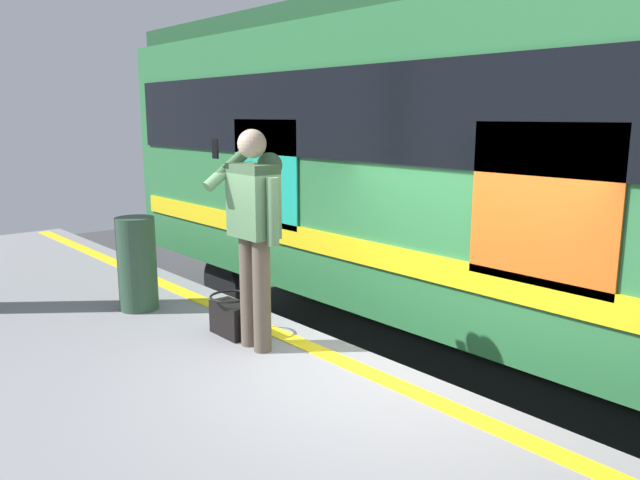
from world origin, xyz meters
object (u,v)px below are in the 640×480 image
at_px(passenger, 255,221).
at_px(handbag, 231,317).
at_px(trash_bin, 137,264).
at_px(train_carriage, 466,153).

height_order(passenger, handbag, passenger).
bearing_deg(trash_bin, train_carriage, -113.30).
distance_m(train_carriage, passenger, 2.96).
xyz_separation_m(handbag, trash_bin, (1.19, 0.28, 0.29)).
height_order(train_carriage, handbag, train_carriage).
bearing_deg(train_carriage, handbag, 86.35).
bearing_deg(handbag, train_carriage, -93.65).
relative_size(passenger, handbag, 4.39).
height_order(handbag, trash_bin, trash_bin).
bearing_deg(train_carriage, trash_bin, 66.70).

